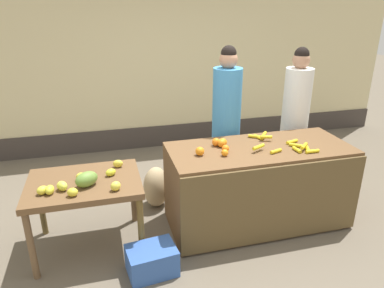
{
  "coord_description": "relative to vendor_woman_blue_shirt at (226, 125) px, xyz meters",
  "views": [
    {
      "loc": [
        -1.06,
        -3.2,
        2.33
      ],
      "look_at": [
        -0.18,
        0.15,
        0.95
      ],
      "focal_mm": 33.51,
      "sensor_mm": 36.0,
      "label": 1
    }
  ],
  "objects": [
    {
      "name": "produce_sack",
      "position": [
        -0.89,
        -0.05,
        -0.7
      ],
      "size": [
        0.42,
        0.45,
        0.5
      ],
      "primitive_type": "ellipsoid",
      "rotation": [
        0.0,
        0.0,
        1.14
      ],
      "color": "tan",
      "rests_on": "ground"
    },
    {
      "name": "market_wall_back",
      "position": [
        -0.38,
        1.99,
        0.51
      ],
      "size": [
        8.1,
        0.23,
        2.99
      ],
      "color": "beige",
      "rests_on": "ground"
    },
    {
      "name": "fruit_stall_counter",
      "position": [
        0.15,
        -0.67,
        -0.5
      ],
      "size": [
        1.94,
        0.85,
        0.9
      ],
      "color": "brown",
      "rests_on": "ground"
    },
    {
      "name": "mango_papaya_pile",
      "position": [
        -1.66,
        -0.77,
        -0.15
      ],
      "size": [
        0.8,
        0.59,
        0.14
      ],
      "color": "yellow",
      "rests_on": "side_table_wooden"
    },
    {
      "name": "produce_crate",
      "position": [
        -1.13,
        -1.2,
        -0.82
      ],
      "size": [
        0.48,
        0.37,
        0.26
      ],
      "primitive_type": "cube",
      "rotation": [
        0.0,
        0.0,
        0.12
      ],
      "color": "#3359A5",
      "rests_on": "ground"
    },
    {
      "name": "orange_pile",
      "position": [
        -0.32,
        -0.61,
        -0.01
      ],
      "size": [
        0.39,
        0.36,
        0.09
      ],
      "color": "orange",
      "rests_on": "fruit_stall_counter"
    },
    {
      "name": "vendor_woman_white_shirt",
      "position": [
        0.94,
        0.03,
        -0.03
      ],
      "size": [
        0.34,
        0.34,
        1.83
      ],
      "color": "#33333D",
      "rests_on": "ground"
    },
    {
      "name": "banana_bunch_pile",
      "position": [
        0.38,
        -0.69,
        -0.02
      ],
      "size": [
        0.66,
        0.62,
        0.07
      ],
      "color": "gold",
      "rests_on": "fruit_stall_counter"
    },
    {
      "name": "ground_plane",
      "position": [
        -0.38,
        -0.66,
        -0.95
      ],
      "size": [
        24.0,
        24.0,
        0.0
      ],
      "primitive_type": "plane",
      "color": "#665B4C"
    },
    {
      "name": "side_table_wooden",
      "position": [
        -1.67,
        -0.66,
        -0.3
      ],
      "size": [
        1.06,
        0.8,
        0.75
      ],
      "color": "brown",
      "rests_on": "ground"
    },
    {
      "name": "vendor_woman_blue_shirt",
      "position": [
        0.0,
        0.0,
        0.0
      ],
      "size": [
        0.34,
        0.34,
        1.88
      ],
      "color": "#33333D",
      "rests_on": "ground"
    }
  ]
}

